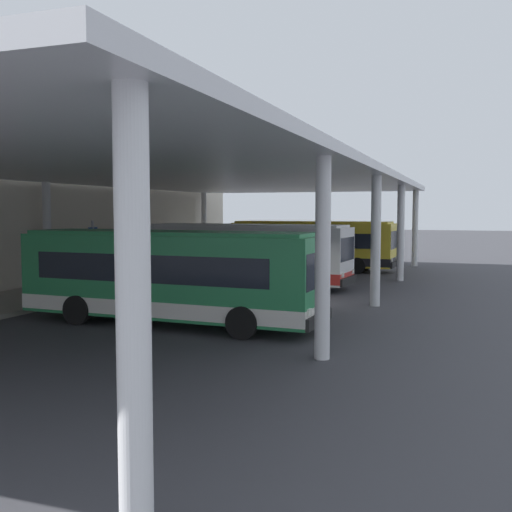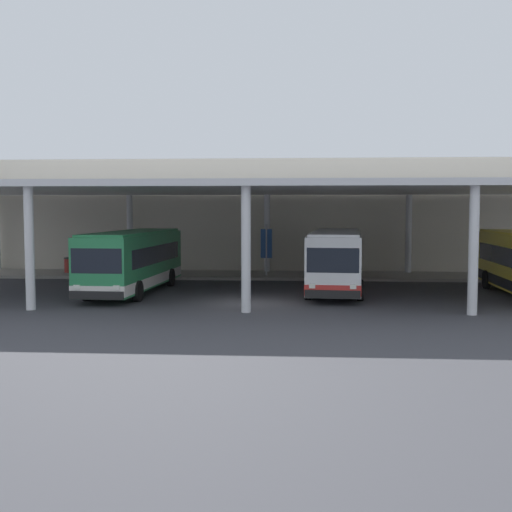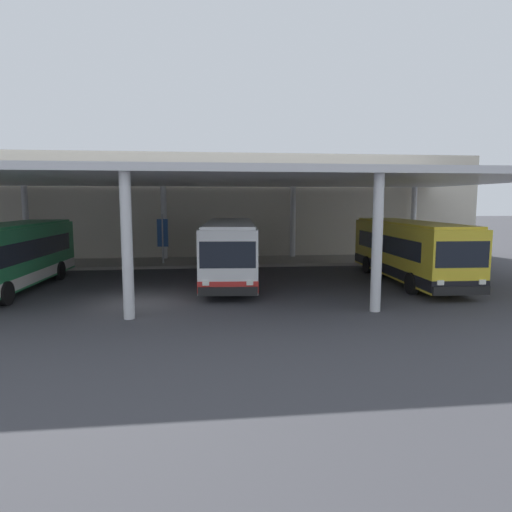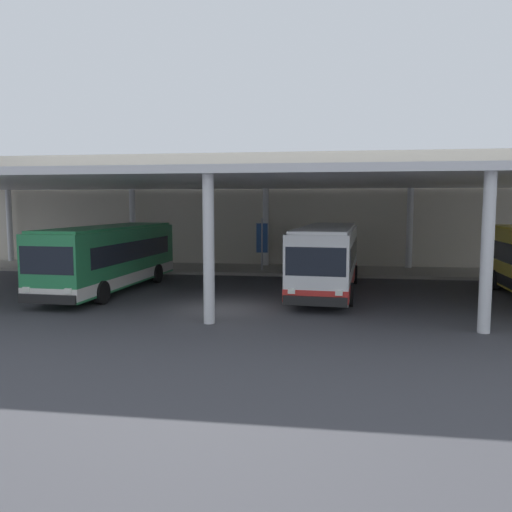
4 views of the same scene
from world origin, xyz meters
name	(u,v)px [view 1 (image 1 of 4)]	position (x,y,z in m)	size (l,w,h in m)	color
ground_plane	(315,303)	(0.00, 0.00, 0.00)	(200.00, 200.00, 0.00)	#3D3D42
platform_kerb	(78,288)	(0.00, 11.75, 0.09)	(42.00, 4.50, 0.18)	gray
station_building_facade	(22,211)	(0.00, 15.00, 3.85)	(48.00, 1.60, 7.71)	beige
canopy_shelter	(195,178)	(0.00, 5.50, 5.29)	(40.00, 17.00, 5.55)	silver
bus_nearest_bay	(169,276)	(-6.36, 3.47, 1.66)	(3.07, 10.64, 3.17)	#28844C
bus_second_bay	(247,254)	(4.09, 4.53, 1.66)	(3.34, 10.69, 3.17)	white
bus_middle_bay	(312,245)	(13.43, 3.52, 1.66)	(2.98, 10.61, 3.17)	yellow
banner_sign	(93,250)	(0.10, 10.94, 1.98)	(0.70, 0.12, 3.20)	#B2B2B7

